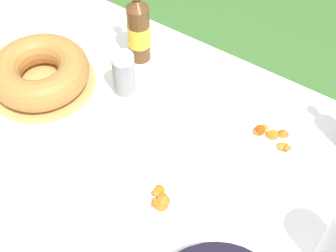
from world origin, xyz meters
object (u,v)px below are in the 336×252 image
Objects in this scene: cup_stack at (124,75)px; bundt_cake at (40,72)px; snack_plate_left at (274,138)px; cider_bottle_amber at (139,29)px; snack_plate_near at (164,200)px.

bundt_cake is at bearing -154.13° from cup_stack.
cup_stack is 0.77× the size of snack_plate_left.
bundt_cake is 0.35m from cider_bottle_amber.
snack_plate_left is (0.75, 0.21, -0.04)m from bundt_cake.
cider_bottle_amber is (0.19, 0.29, 0.07)m from bundt_cake.
cup_stack is at bearing 141.20° from snack_plate_near.
cup_stack is 0.44m from snack_plate_near.
cup_stack is at bearing 25.87° from bundt_cake.
snack_plate_near is (0.40, -0.44, -0.11)m from cider_bottle_amber.
cup_stack is at bearing -69.87° from cider_bottle_amber.
cider_bottle_amber is 1.55× the size of snack_plate_left.
bundt_cake is 0.28m from cup_stack.
bundt_cake is at bearing 165.97° from snack_plate_near.
snack_plate_near is (0.59, -0.15, -0.04)m from bundt_cake.
bundt_cake is at bearing -164.04° from snack_plate_left.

